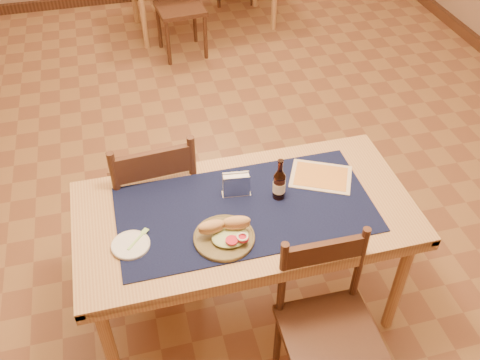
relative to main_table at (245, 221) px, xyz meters
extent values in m
cube|color=olive|center=(0.00, 0.80, -0.68)|extent=(6.00, 7.00, 0.02)
cylinder|color=tan|center=(-0.72, -0.32, -0.31)|extent=(0.06, 0.06, 0.71)
cylinder|color=tan|center=(0.72, -0.32, -0.31)|extent=(0.06, 0.06, 0.71)
cylinder|color=tan|center=(-0.72, 0.32, -0.31)|extent=(0.06, 0.06, 0.71)
cylinder|color=tan|center=(0.72, 0.32, -0.31)|extent=(0.06, 0.06, 0.71)
cube|color=tan|center=(0.00, 0.00, 0.06)|extent=(1.60, 0.80, 0.04)
cube|color=#0E1534|center=(0.00, 0.00, 0.09)|extent=(1.20, 0.60, 0.01)
cylinder|color=tan|center=(-0.16, 3.13, -0.31)|extent=(0.06, 0.06, 0.71)
cylinder|color=#442718|center=(-0.22, 0.72, -0.43)|extent=(0.04, 0.04, 0.48)
cylinder|color=#442718|center=(-0.60, 0.69, -0.43)|extent=(0.04, 0.04, 0.48)
cylinder|color=#442718|center=(-0.19, 0.33, -0.43)|extent=(0.04, 0.04, 0.48)
cylinder|color=#442718|center=(-0.58, 0.31, -0.43)|extent=(0.04, 0.04, 0.48)
cube|color=#442718|center=(-0.40, 0.51, -0.19)|extent=(0.48, 0.48, 0.04)
cube|color=#442718|center=(-0.38, 0.31, 0.19)|extent=(0.39, 0.06, 0.15)
cylinder|color=#442718|center=(-0.19, 0.32, 0.06)|extent=(0.04, 0.04, 0.49)
cylinder|color=#442718|center=(-0.57, 0.30, 0.06)|extent=(0.04, 0.04, 0.49)
cylinder|color=#442718|center=(0.07, -0.39, -0.44)|extent=(0.04, 0.04, 0.45)
cylinder|color=#442718|center=(0.42, -0.39, -0.44)|extent=(0.04, 0.04, 0.45)
cube|color=#442718|center=(0.24, -0.57, -0.22)|extent=(0.42, 0.42, 0.04)
cube|color=#442718|center=(0.24, -0.38, 0.13)|extent=(0.36, 0.04, 0.14)
cylinder|color=#442718|center=(0.07, -0.38, 0.01)|extent=(0.04, 0.04, 0.46)
cylinder|color=#442718|center=(0.42, -0.38, 0.01)|extent=(0.04, 0.04, 0.46)
cylinder|color=#442718|center=(0.01, 2.75, -0.45)|extent=(0.04, 0.04, 0.44)
cylinder|color=#442718|center=(0.36, 2.78, -0.45)|extent=(0.04, 0.04, 0.44)
cylinder|color=#442718|center=(-0.03, 3.10, -0.45)|extent=(0.04, 0.04, 0.44)
cylinder|color=#442718|center=(0.33, 3.14, -0.45)|extent=(0.04, 0.04, 0.44)
cube|color=#442718|center=(0.17, 2.94, -0.22)|extent=(0.45, 0.45, 0.04)
cylinder|color=brown|center=(-0.14, -0.16, 0.10)|extent=(0.27, 0.27, 0.02)
torus|color=brown|center=(-0.14, -0.16, 0.10)|extent=(0.27, 0.27, 0.01)
ellipsoid|color=#BCD693|center=(-0.12, -0.18, 0.12)|extent=(0.17, 0.13, 0.03)
ellipsoid|color=tan|center=(-0.19, -0.14, 0.16)|extent=(0.12, 0.06, 0.07)
ellipsoid|color=tan|center=(-0.08, -0.15, 0.16)|extent=(0.13, 0.07, 0.07)
cylinder|color=red|center=(-0.12, -0.22, 0.14)|extent=(0.05, 0.05, 0.01)
cylinder|color=red|center=(-0.07, -0.22, 0.14)|extent=(0.05, 0.05, 0.01)
torus|color=silver|center=(-0.07, -0.22, 0.15)|extent=(0.05, 0.05, 0.01)
cylinder|color=silver|center=(-0.55, -0.10, 0.09)|extent=(0.17, 0.17, 0.01)
torus|color=silver|center=(-0.55, -0.10, 0.10)|extent=(0.17, 0.17, 0.01)
cube|color=#98D173|center=(-0.52, -0.09, 0.10)|extent=(0.08, 0.09, 0.00)
cube|color=#98D173|center=(-0.48, -0.04, 0.10)|extent=(0.04, 0.04, 0.00)
cylinder|color=#421A0B|center=(0.18, 0.04, 0.15)|extent=(0.06, 0.06, 0.13)
cone|color=#421A0B|center=(0.18, 0.04, 0.24)|extent=(0.06, 0.06, 0.04)
cylinder|color=#421A0B|center=(0.18, 0.04, 0.28)|extent=(0.02, 0.02, 0.05)
cylinder|color=#421A0B|center=(0.18, 0.04, 0.31)|extent=(0.03, 0.03, 0.01)
cylinder|color=#FEF7CB|center=(0.18, 0.04, 0.15)|extent=(0.06, 0.06, 0.06)
cube|color=silver|center=(-0.02, 0.11, 0.09)|extent=(0.14, 0.07, 0.00)
cube|color=silver|center=(-0.02, 0.09, 0.15)|extent=(0.13, 0.02, 0.12)
cube|color=silver|center=(-0.01, 0.13, 0.15)|extent=(0.13, 0.02, 0.12)
cube|color=white|center=(-0.02, 0.11, 0.15)|extent=(0.13, 0.05, 0.11)
cube|color=#396DB8|center=(-0.02, 0.09, 0.16)|extent=(0.09, 0.01, 0.04)
cube|color=beige|center=(0.43, 0.12, 0.09)|extent=(0.37, 0.33, 0.00)
cube|color=#C37D32|center=(0.43, 0.12, 0.09)|extent=(0.31, 0.28, 0.00)
camera|label=1|loc=(-0.47, -1.72, 1.87)|focal=40.00mm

